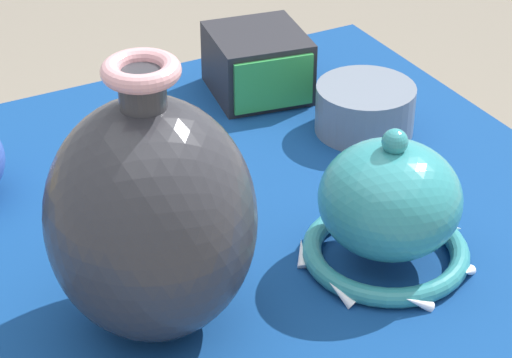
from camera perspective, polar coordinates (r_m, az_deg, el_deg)
name	(u,v)px	position (r m, az deg, el deg)	size (l,w,h in m)	color
display_table	(177,285)	(1.21, -4.52, -6.09)	(1.02, 0.78, 0.69)	#38383D
vase_tall_bulbous	(151,218)	(0.97, -6.02, -2.23)	(0.21, 0.21, 0.30)	#2D2D33
vase_dome_bell	(389,210)	(1.09, 7.61, -1.75)	(0.20, 0.20, 0.17)	teal
mosaic_tile_box	(258,64)	(1.45, 0.10, 6.61)	(0.15, 0.16, 0.09)	#232328
pot_squat_slate	(365,109)	(1.36, 6.25, 4.01)	(0.13, 0.13, 0.07)	slate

